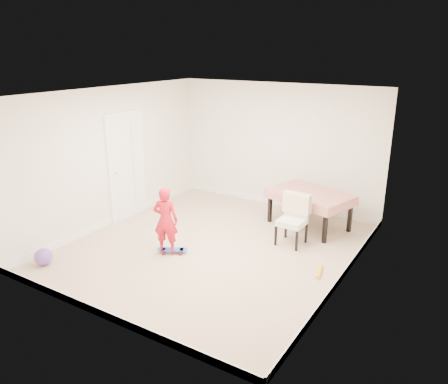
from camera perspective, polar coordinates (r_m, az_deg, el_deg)
The scene contains 17 objects.
ground at distance 7.58m, azimuth -1.45°, elevation -7.11°, with size 5.00×5.00×0.00m, color tan.
ceiling at distance 6.88m, azimuth -1.62°, elevation 12.68°, with size 4.50×5.00×0.04m, color white.
wall_back at distance 9.23m, azimuth 6.96°, elevation 5.95°, with size 4.50×0.04×2.60m, color silver.
wall_front at distance 5.34m, azimuth -16.29°, elevation -3.94°, with size 4.50×0.04×2.60m, color silver.
wall_left at distance 8.51m, azimuth -14.24°, elevation 4.47°, with size 0.04×5.00×2.60m, color silver.
wall_right at distance 6.24m, azimuth 15.88°, elevation -0.67°, with size 0.04×5.00×2.60m, color silver.
door at distance 8.78m, azimuth -12.68°, elevation 3.14°, with size 0.10×0.94×2.11m, color white.
baseboard_back at distance 9.58m, azimuth 6.70°, elevation -1.30°, with size 4.50×0.02×0.12m, color white.
baseboard_front at distance 5.90m, azimuth -15.26°, elevation -15.20°, with size 4.50×0.02×0.12m, color white.
baseboard_left at distance 8.89m, azimuth -13.67°, elevation -3.31°, with size 0.02×5.00×0.12m, color white.
baseboard_right at distance 6.73m, azimuth 15.04°, elevation -10.72°, with size 0.02×5.00×0.12m, color white.
dining_table at distance 8.42m, azimuth 11.04°, elevation -2.25°, with size 1.49×0.94×0.69m, color red, non-canonical shape.
dining_chair at distance 7.59m, azimuth 8.85°, elevation -3.66°, with size 0.49×0.57×0.89m, color silver, non-canonical shape.
skateboard at distance 7.38m, azimuth -6.74°, elevation -7.66°, with size 0.51×0.18×0.08m, color blue, non-canonical shape.
child at distance 7.17m, azimuth -7.62°, elevation -3.94°, with size 0.41×0.27×1.12m, color red.
balloon at distance 7.47m, azimuth -22.53°, elevation -7.83°, with size 0.28×0.28×0.28m, color #7249B1.
foam_toy at distance 6.88m, azimuth 12.36°, elevation -10.08°, with size 0.06×0.06×0.40m, color yellow.
Camera 1 is at (3.76, -5.73, 3.25)m, focal length 35.00 mm.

